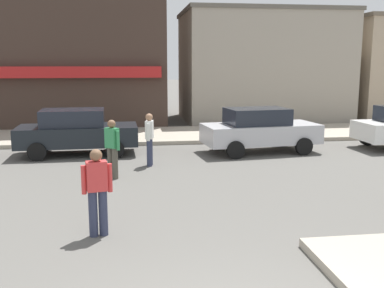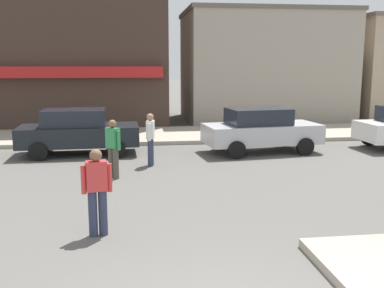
{
  "view_description": "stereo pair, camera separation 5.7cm",
  "coord_description": "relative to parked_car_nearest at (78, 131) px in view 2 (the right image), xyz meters",
  "views": [
    {
      "loc": [
        -1.06,
        -4.3,
        3.11
      ],
      "look_at": [
        0.17,
        4.5,
        1.5
      ],
      "focal_mm": 42.0,
      "sensor_mm": 36.0,
      "label": 1
    },
    {
      "loc": [
        -1.01,
        -4.31,
        3.11
      ],
      "look_at": [
        0.17,
        4.5,
        1.5
      ],
      "focal_mm": 42.0,
      "sensor_mm": 36.0,
      "label": 2
    }
  ],
  "objects": [
    {
      "name": "kerb_far",
      "position": [
        2.86,
        3.35,
        -0.74
      ],
      "size": [
        80.0,
        4.0,
        0.15
      ],
      "primitive_type": "cube",
      "color": "#A89E8C",
      "rests_on": "ground"
    },
    {
      "name": "parked_car_nearest",
      "position": [
        0.0,
        0.0,
        0.0
      ],
      "size": [
        4.05,
        1.98,
        1.56
      ],
      "color": "black",
      "rests_on": "ground"
    },
    {
      "name": "parked_car_second",
      "position": [
        6.3,
        -0.46,
        0.0
      ],
      "size": [
        4.17,
        2.23,
        1.56
      ],
      "color": "#B7B7BC",
      "rests_on": "ground"
    },
    {
      "name": "pedestrian_crossing_near",
      "position": [
        1.32,
        -3.44,
        0.06
      ],
      "size": [
        0.45,
        0.45,
        1.61
      ],
      "color": "#4C473D",
      "rests_on": "ground"
    },
    {
      "name": "pedestrian_crossing_far",
      "position": [
        2.38,
        -2.04,
        0.06
      ],
      "size": [
        0.28,
        0.56,
        1.61
      ],
      "color": "#2D334C",
      "rests_on": "ground"
    },
    {
      "name": "pedestrian_kerb_side",
      "position": [
        1.19,
        -7.59,
        0.06
      ],
      "size": [
        0.56,
        0.28,
        1.61
      ],
      "color": "#2D334C",
      "rests_on": "ground"
    },
    {
      "name": "building_corner_shop",
      "position": [
        -2.31,
        9.75,
        3.36
      ],
      "size": [
        12.11,
        9.3,
        8.34
      ],
      "color": "#3D2D26",
      "rests_on": "ground"
    },
    {
      "name": "building_storefront_left_near",
      "position": [
        9.03,
        8.71,
        2.12
      ],
      "size": [
        8.67,
        5.94,
        5.85
      ],
      "color": "#9E9384",
      "rests_on": "ground"
    }
  ]
}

